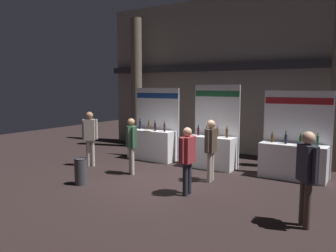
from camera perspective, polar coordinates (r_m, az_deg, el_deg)
ground_plane at (r=9.08m, az=-1.15°, el=-9.41°), size 24.00×24.00×0.00m
hall_colonnade at (r=12.90m, az=10.59°, el=8.40°), size 11.10×1.36×5.90m
exhibitor_booth_0 at (r=11.58m, az=-2.66°, el=-2.69°), size 1.77×0.71×2.48m
exhibitor_booth_1 at (r=10.49m, az=7.59°, el=-3.74°), size 1.52×0.66×2.59m
exhibitor_booth_2 at (r=9.82m, az=20.63°, el=-5.03°), size 1.84×0.66×2.41m
trash_bin at (r=8.99m, az=-14.67°, el=-7.51°), size 0.33×0.33×0.69m
visitor_0 at (r=6.45m, az=22.65°, el=-7.05°), size 0.42×0.49×1.75m
visitor_1 at (r=8.93m, az=7.33°, el=-3.30°), size 0.24×0.56×1.65m
visitor_2 at (r=10.85m, az=-13.19°, el=-1.37°), size 0.44×0.36×1.74m
visitor_3 at (r=7.76m, az=3.31°, el=-4.96°), size 0.25×0.58×1.60m
visitor_4 at (r=9.65m, az=-6.29°, el=-2.66°), size 0.40×0.39×1.63m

